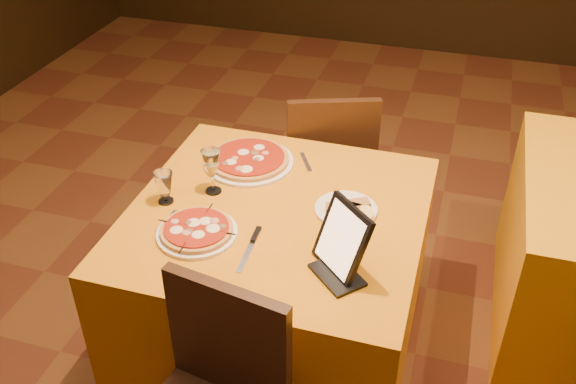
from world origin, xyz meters
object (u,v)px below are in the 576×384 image
(wine_glass, at_px, (212,171))
(water_glass, at_px, (164,188))
(chair_main_far, at_px, (327,165))
(tablet, at_px, (342,239))
(pizza_far, at_px, (249,160))
(pizza_near, at_px, (197,231))
(main_table, at_px, (278,284))

(wine_glass, xyz_separation_m, water_glass, (-0.15, -0.12, -0.03))
(chair_main_far, relative_size, tablet, 3.73)
(chair_main_far, distance_m, pizza_far, 0.66)
(chair_main_far, xyz_separation_m, pizza_far, (-0.21, -0.54, 0.31))
(pizza_near, bearing_deg, pizza_far, 88.06)
(pizza_near, bearing_deg, tablet, -2.29)
(pizza_near, bearing_deg, water_glass, 141.73)
(wine_glass, relative_size, tablet, 0.78)
(pizza_near, relative_size, tablet, 1.19)
(main_table, relative_size, chair_main_far, 1.21)
(water_glass, bearing_deg, tablet, -13.59)
(main_table, distance_m, chair_main_far, 0.83)
(main_table, distance_m, pizza_near, 0.50)
(main_table, distance_m, water_glass, 0.62)
(water_glass, distance_m, tablet, 0.75)
(chair_main_far, height_order, wine_glass, wine_glass)
(pizza_near, relative_size, pizza_far, 0.78)
(chair_main_far, height_order, water_glass, chair_main_far)
(chair_main_far, xyz_separation_m, pizza_near, (-0.23, -1.05, 0.31))
(chair_main_far, bearing_deg, wine_glass, 50.39)
(pizza_near, xyz_separation_m, pizza_far, (0.02, 0.51, -0.00))
(chair_main_far, distance_m, pizza_near, 1.12)
(chair_main_far, height_order, pizza_near, chair_main_far)
(chair_main_far, height_order, tablet, tablet)
(pizza_far, distance_m, water_glass, 0.42)
(main_table, height_order, pizza_near, pizza_near)
(pizza_far, relative_size, wine_glass, 1.98)
(pizza_far, bearing_deg, tablet, -45.76)
(tablet, bearing_deg, pizza_near, -138.97)
(water_glass, bearing_deg, pizza_far, 58.84)
(pizza_near, distance_m, wine_glass, 0.29)
(main_table, bearing_deg, tablet, -38.66)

